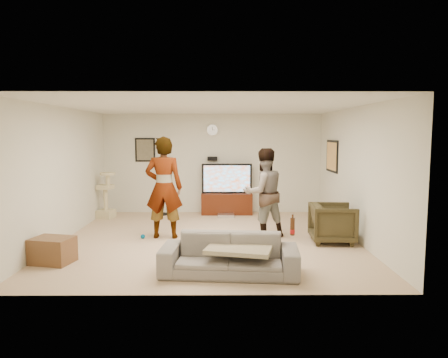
{
  "coord_description": "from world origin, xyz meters",
  "views": [
    {
      "loc": [
        0.23,
        -7.7,
        2.0
      ],
      "look_at": [
        0.28,
        0.2,
        1.13
      ],
      "focal_mm": 33.05,
      "sensor_mm": 36.0,
      "label": 1
    }
  ],
  "objects_px": {
    "tv": "(227,178)",
    "side_table": "(53,250)",
    "sofa": "(229,255)",
    "beer_bottle": "(292,227)",
    "person_right": "(264,193)",
    "person_left": "(164,188)",
    "tv_stand": "(227,203)",
    "armchair": "(333,223)",
    "cat_tree": "(106,195)",
    "floor_lamp": "(162,177)"
  },
  "relations": [
    {
      "from": "tv",
      "to": "sofa",
      "type": "bearing_deg",
      "value": -90.27
    },
    {
      "from": "person_right",
      "to": "sofa",
      "type": "xyz_separation_m",
      "value": [
        -0.71,
        -2.18,
        -0.58
      ]
    },
    {
      "from": "beer_bottle",
      "to": "side_table",
      "type": "height_order",
      "value": "beer_bottle"
    },
    {
      "from": "tv",
      "to": "beer_bottle",
      "type": "xyz_separation_m",
      "value": [
        0.87,
        -4.48,
        -0.2
      ]
    },
    {
      "from": "tv_stand",
      "to": "sofa",
      "type": "xyz_separation_m",
      "value": [
        -0.02,
        -4.48,
        0.02
      ]
    },
    {
      "from": "side_table",
      "to": "armchair",
      "type": "bearing_deg",
      "value": 14.37
    },
    {
      "from": "armchair",
      "to": "tv",
      "type": "bearing_deg",
      "value": 38.23
    },
    {
      "from": "person_right",
      "to": "sofa",
      "type": "bearing_deg",
      "value": 52.07
    },
    {
      "from": "sofa",
      "to": "person_left",
      "type": "bearing_deg",
      "value": 124.88
    },
    {
      "from": "floor_lamp",
      "to": "cat_tree",
      "type": "distance_m",
      "value": 1.4
    },
    {
      "from": "tv",
      "to": "person_left",
      "type": "relative_size",
      "value": 0.64
    },
    {
      "from": "person_right",
      "to": "tv_stand",
      "type": "bearing_deg",
      "value": -93.34
    },
    {
      "from": "tv",
      "to": "beer_bottle",
      "type": "relative_size",
      "value": 4.98
    },
    {
      "from": "beer_bottle",
      "to": "side_table",
      "type": "relative_size",
      "value": 0.42
    },
    {
      "from": "beer_bottle",
      "to": "person_right",
      "type": "bearing_deg",
      "value": 94.9
    },
    {
      "from": "sofa",
      "to": "tv_stand",
      "type": "bearing_deg",
      "value": 94.61
    },
    {
      "from": "tv",
      "to": "floor_lamp",
      "type": "height_order",
      "value": "floor_lamp"
    },
    {
      "from": "tv_stand",
      "to": "side_table",
      "type": "relative_size",
      "value": 2.1
    },
    {
      "from": "cat_tree",
      "to": "beer_bottle",
      "type": "distance_m",
      "value": 5.48
    },
    {
      "from": "tv_stand",
      "to": "sofa",
      "type": "bearing_deg",
      "value": -90.27
    },
    {
      "from": "person_left",
      "to": "beer_bottle",
      "type": "distance_m",
      "value": 2.99
    },
    {
      "from": "tv_stand",
      "to": "sofa",
      "type": "relative_size",
      "value": 0.65
    },
    {
      "from": "cat_tree",
      "to": "person_right",
      "type": "distance_m",
      "value": 4.02
    },
    {
      "from": "person_left",
      "to": "sofa",
      "type": "bearing_deg",
      "value": 120.6
    },
    {
      "from": "sofa",
      "to": "beer_bottle",
      "type": "bearing_deg",
      "value": 4.88
    },
    {
      "from": "tv",
      "to": "side_table",
      "type": "height_order",
      "value": "tv"
    },
    {
      "from": "tv_stand",
      "to": "sofa",
      "type": "distance_m",
      "value": 4.48
    },
    {
      "from": "tv",
      "to": "person_left",
      "type": "height_order",
      "value": "person_left"
    },
    {
      "from": "tv_stand",
      "to": "beer_bottle",
      "type": "height_order",
      "value": "beer_bottle"
    },
    {
      "from": "tv_stand",
      "to": "person_left",
      "type": "distance_m",
      "value": 2.77
    },
    {
      "from": "tv_stand",
      "to": "side_table",
      "type": "xyz_separation_m",
      "value": [
        -2.76,
        -3.94,
        -0.06
      ]
    },
    {
      "from": "beer_bottle",
      "to": "cat_tree",
      "type": "bearing_deg",
      "value": 133.4
    },
    {
      "from": "person_left",
      "to": "sofa",
      "type": "height_order",
      "value": "person_left"
    },
    {
      "from": "cat_tree",
      "to": "beer_bottle",
      "type": "xyz_separation_m",
      "value": [
        3.77,
        -3.98,
        0.14
      ]
    },
    {
      "from": "person_right",
      "to": "armchair",
      "type": "distance_m",
      "value": 1.41
    },
    {
      "from": "cat_tree",
      "to": "side_table",
      "type": "relative_size",
      "value": 1.84
    },
    {
      "from": "floor_lamp",
      "to": "person_right",
      "type": "relative_size",
      "value": 1.1
    },
    {
      "from": "tv",
      "to": "person_right",
      "type": "bearing_deg",
      "value": -73.36
    },
    {
      "from": "person_right",
      "to": "side_table",
      "type": "distance_m",
      "value": 3.88
    },
    {
      "from": "sofa",
      "to": "beer_bottle",
      "type": "height_order",
      "value": "beer_bottle"
    },
    {
      "from": "tv_stand",
      "to": "person_right",
      "type": "relative_size",
      "value": 0.73
    },
    {
      "from": "person_right",
      "to": "beer_bottle",
      "type": "distance_m",
      "value": 2.2
    },
    {
      "from": "sofa",
      "to": "armchair",
      "type": "distance_m",
      "value": 2.61
    },
    {
      "from": "tv",
      "to": "cat_tree",
      "type": "distance_m",
      "value": 2.96
    },
    {
      "from": "tv",
      "to": "armchair",
      "type": "xyz_separation_m",
      "value": [
        1.92,
        -2.75,
        -0.54
      ]
    },
    {
      "from": "cat_tree",
      "to": "person_right",
      "type": "xyz_separation_m",
      "value": [
        3.58,
        -1.8,
        0.31
      ]
    },
    {
      "from": "person_right",
      "to": "beer_bottle",
      "type": "relative_size",
      "value": 6.91
    },
    {
      "from": "armchair",
      "to": "side_table",
      "type": "bearing_deg",
      "value": 107.63
    },
    {
      "from": "person_left",
      "to": "sofa",
      "type": "distance_m",
      "value": 2.53
    },
    {
      "from": "tv",
      "to": "side_table",
      "type": "xyz_separation_m",
      "value": [
        -2.76,
        -3.94,
        -0.7
      ]
    }
  ]
}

